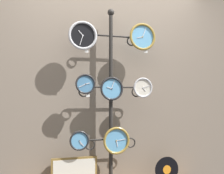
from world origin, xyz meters
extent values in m
cube|color=gray|center=(0.00, 0.57, 1.40)|extent=(4.40, 0.04, 2.80)
cylinder|color=#282623|center=(0.00, 0.41, 1.03)|extent=(0.05, 0.05, 2.03)
sphere|color=#282623|center=(0.00, 0.41, 2.09)|extent=(0.08, 0.08, 0.08)
cylinder|color=#282623|center=(-0.13, 0.41, 1.80)|extent=(0.25, 0.02, 0.02)
torus|color=#282623|center=(-0.25, 0.41, 1.75)|extent=(0.11, 0.02, 0.11)
cylinder|color=#282623|center=(0.13, 0.41, 1.80)|extent=(0.25, 0.02, 0.02)
torus|color=#282623|center=(0.25, 0.41, 1.75)|extent=(0.11, 0.02, 0.11)
cylinder|color=#282623|center=(-0.16, 0.41, 1.20)|extent=(0.32, 0.02, 0.02)
torus|color=#282623|center=(-0.32, 0.41, 1.14)|extent=(0.13, 0.02, 0.13)
cylinder|color=#282623|center=(0.16, 0.41, 1.20)|extent=(0.32, 0.02, 0.02)
torus|color=#282623|center=(0.32, 0.41, 1.14)|extent=(0.13, 0.02, 0.13)
cylinder|color=#282623|center=(-0.12, 0.41, 0.59)|extent=(0.25, 0.02, 0.02)
torus|color=#282623|center=(-0.25, 0.41, 0.53)|extent=(0.12, 0.02, 0.12)
cylinder|color=#282623|center=(0.12, 0.41, 0.59)|extent=(0.25, 0.02, 0.02)
torus|color=#282623|center=(0.25, 0.41, 0.53)|extent=(0.12, 0.02, 0.12)
cylinder|color=black|center=(-0.35, 0.32, 1.76)|extent=(0.30, 0.02, 0.30)
torus|color=silver|center=(-0.35, 0.30, 1.76)|extent=(0.33, 0.03, 0.33)
cylinder|color=silver|center=(-0.35, 0.30, 1.76)|extent=(0.02, 0.01, 0.02)
cube|color=silver|center=(-0.38, 0.30, 1.79)|extent=(0.05, 0.00, 0.06)
cube|color=silver|center=(-0.37, 0.30, 1.71)|extent=(0.04, 0.00, 0.11)
cylinder|color=#60A8DB|center=(0.36, 0.33, 1.79)|extent=(0.30, 0.02, 0.30)
torus|color=#A58438|center=(0.36, 0.31, 1.79)|extent=(0.33, 0.03, 0.33)
cylinder|color=#A58438|center=(0.36, 0.31, 1.79)|extent=(0.02, 0.01, 0.02)
cube|color=silver|center=(0.33, 0.31, 1.79)|extent=(0.07, 0.00, 0.03)
cube|color=silver|center=(0.39, 0.31, 1.85)|extent=(0.05, 0.00, 0.11)
cylinder|color=#4C84B2|center=(-0.32, 0.31, 1.22)|extent=(0.20, 0.02, 0.20)
torus|color=#262628|center=(-0.32, 0.30, 1.22)|extent=(0.22, 0.02, 0.22)
cylinder|color=#262628|center=(-0.32, 0.30, 1.22)|extent=(0.01, 0.01, 0.01)
cube|color=silver|center=(-0.30, 0.30, 1.23)|extent=(0.05, 0.00, 0.02)
cube|color=silver|center=(-0.36, 0.30, 1.20)|extent=(0.07, 0.00, 0.04)
cylinder|color=#60A8DB|center=(-0.01, 0.34, 1.17)|extent=(0.25, 0.02, 0.25)
torus|color=#262628|center=(-0.01, 0.32, 1.17)|extent=(0.27, 0.02, 0.27)
cylinder|color=#262628|center=(-0.01, 0.32, 1.17)|extent=(0.01, 0.01, 0.01)
cube|color=silver|center=(-0.04, 0.32, 1.18)|extent=(0.06, 0.00, 0.03)
cube|color=silver|center=(0.00, 0.32, 1.22)|extent=(0.04, 0.00, 0.09)
cylinder|color=silver|center=(0.36, 0.31, 1.19)|extent=(0.22, 0.02, 0.22)
torus|color=silver|center=(0.36, 0.29, 1.19)|extent=(0.24, 0.02, 0.24)
cylinder|color=silver|center=(0.36, 0.30, 1.19)|extent=(0.01, 0.01, 0.01)
cube|color=silver|center=(0.38, 0.29, 1.17)|extent=(0.04, 0.00, 0.05)
cube|color=silver|center=(0.40, 0.29, 1.20)|extent=(0.08, 0.00, 0.03)
cylinder|color=#60A8DB|center=(-0.38, 0.33, 0.60)|extent=(0.20, 0.02, 0.20)
torus|color=#262628|center=(-0.38, 0.32, 0.60)|extent=(0.22, 0.02, 0.22)
cylinder|color=#262628|center=(-0.38, 0.32, 0.60)|extent=(0.01, 0.01, 0.01)
cube|color=silver|center=(-0.37, 0.31, 0.58)|extent=(0.03, 0.00, 0.05)
cube|color=silver|center=(-0.36, 0.31, 0.57)|extent=(0.05, 0.00, 0.07)
cylinder|color=#60A8DB|center=(0.04, 0.33, 0.58)|extent=(0.28, 0.02, 0.28)
torus|color=#A58438|center=(0.04, 0.31, 0.58)|extent=(0.31, 0.03, 0.31)
cylinder|color=#A58438|center=(0.04, 0.32, 0.58)|extent=(0.02, 0.01, 0.02)
cube|color=silver|center=(0.05, 0.32, 0.55)|extent=(0.02, 0.00, 0.07)
cube|color=silver|center=(0.10, 0.31, 0.59)|extent=(0.11, 0.00, 0.02)
cylinder|color=black|center=(0.67, 0.32, 0.21)|extent=(0.31, 0.01, 0.31)
cylinder|color=orange|center=(0.67, 0.31, 0.21)|extent=(0.10, 0.00, 0.10)
cube|color=olive|center=(-0.43, 0.39, 0.23)|extent=(0.51, 0.02, 0.35)
cube|color=white|center=(-0.43, 0.38, 0.23)|extent=(0.47, 0.00, 0.30)
cube|color=white|center=(-0.31, 0.31, 1.59)|extent=(0.04, 0.00, 0.03)
cube|color=white|center=(0.41, 0.32, 1.62)|extent=(0.04, 0.00, 0.03)
cube|color=white|center=(-0.29, 0.30, 1.09)|extent=(0.04, 0.00, 0.03)
camera|label=1|loc=(-0.82, -2.55, 1.07)|focal=42.00mm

